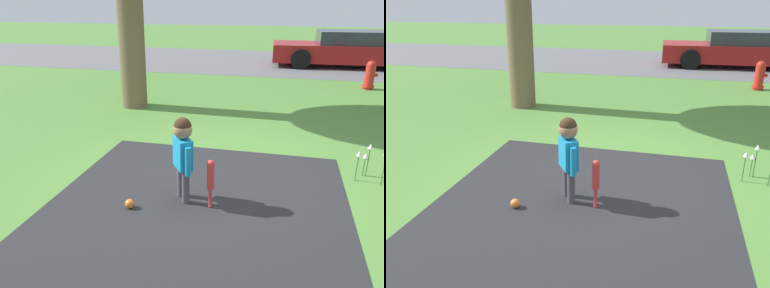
{
  "view_description": "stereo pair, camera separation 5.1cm",
  "coord_description": "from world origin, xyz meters",
  "views": [
    {
      "loc": [
        0.75,
        -4.03,
        2.04
      ],
      "look_at": [
        -0.21,
        -0.14,
        0.5
      ],
      "focal_mm": 35.0,
      "sensor_mm": 36.0,
      "label": 1
    },
    {
      "loc": [
        0.8,
        -4.01,
        2.04
      ],
      "look_at": [
        -0.21,
        -0.14,
        0.5
      ],
      "focal_mm": 35.0,
      "sensor_mm": 36.0,
      "label": 2
    }
  ],
  "objects": [
    {
      "name": "ground_plane",
      "position": [
        0.0,
        0.0,
        0.0
      ],
      "size": [
        60.0,
        60.0,
        0.0
      ],
      "primitive_type": "plane",
      "color": "#518438"
    },
    {
      "name": "street_strip",
      "position": [
        0.0,
        9.73,
        0.0
      ],
      "size": [
        40.0,
        6.0,
        0.01
      ],
      "color": "slate",
      "rests_on": "ground"
    },
    {
      "name": "child",
      "position": [
        -0.21,
        -0.54,
        0.6
      ],
      "size": [
        0.26,
        0.33,
        0.93
      ],
      "rotation": [
        0.0,
        0.0,
        -0.98
      ],
      "color": "#4C4751",
      "rests_on": "ground"
    },
    {
      "name": "baseball_bat",
      "position": [
        0.11,
        -0.65,
        0.35
      ],
      "size": [
        0.08,
        0.08,
        0.54
      ],
      "color": "red",
      "rests_on": "ground"
    },
    {
      "name": "sports_ball",
      "position": [
        -0.7,
        -0.86,
        0.05
      ],
      "size": [
        0.1,
        0.1,
        0.1
      ],
      "color": "orange",
      "rests_on": "ground"
    },
    {
      "name": "fire_hydrant",
      "position": [
        2.78,
        5.8,
        0.34
      ],
      "size": [
        0.31,
        0.28,
        0.69
      ],
      "color": "red",
      "rests_on": "ground"
    },
    {
      "name": "parked_car",
      "position": [
        2.65,
        9.27,
        0.55
      ],
      "size": [
        4.61,
        2.06,
        1.14
      ],
      "rotation": [
        0.0,
        0.0,
        3.18
      ],
      "color": "maroon",
      "rests_on": "ground"
    },
    {
      "name": "flower_bed",
      "position": [
        1.93,
        0.42,
        0.33
      ],
      "size": [
        0.62,
        0.35,
        0.43
      ],
      "color": "#38702D",
      "rests_on": "ground"
    }
  ]
}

